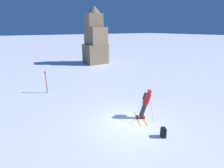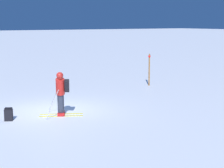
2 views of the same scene
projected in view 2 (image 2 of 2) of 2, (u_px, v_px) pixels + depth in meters
name	position (u px, v px, depth m)	size (l,w,h in m)	color
ground_plane	(53.00, 111.00, 15.74)	(300.00, 300.00, 0.00)	white
skier	(61.00, 91.00, 14.63)	(1.46, 1.76, 1.85)	yellow
spare_backpack	(9.00, 114.00, 14.19)	(0.34, 0.37, 0.50)	black
trail_marker	(149.00, 68.00, 21.93)	(0.13, 0.13, 1.88)	brown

